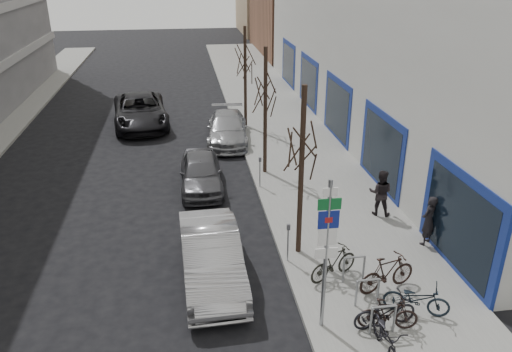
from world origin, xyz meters
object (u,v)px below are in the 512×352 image
object	(u,v)px
tree_near	(303,133)
parked_car_mid	(201,172)
bike_far_curb	(385,309)
meter_front	(288,239)
bike_far_inner	(387,273)
parked_car_back	(227,129)
pedestrian_near	(428,220)
bike_near_left	(386,334)
parked_car_front	(211,257)
meter_back	(243,127)
highway_sign_pole	(327,247)
lane_car	(140,111)
tree_mid	(266,82)
meter_mid	(260,169)
bike_rack	(368,289)
bike_near_right	(388,314)
tree_far	(245,54)
pedestrian_far	(380,192)
bike_mid_inner	(334,262)
bike_mid_curb	(417,296)

from	to	relation	value
tree_near	parked_car_mid	xyz separation A→B (m)	(-2.80, 5.52, -3.40)
bike_far_curb	parked_car_mid	distance (m)	10.16
meter_front	bike_far_inner	bearing A→B (deg)	-36.82
parked_car_back	pedestrian_near	distance (m)	12.39
bike_far_curb	pedestrian_near	bearing A→B (deg)	-44.24
bike_near_left	parked_car_back	world-z (taller)	parked_car_back
parked_car_front	meter_back	bearing A→B (deg)	76.39
highway_sign_pole	bike_near_left	bearing A→B (deg)	-42.85
lane_car	parked_car_mid	bearing A→B (deg)	-77.88
tree_mid	lane_car	size ratio (longest dim) A/B	0.90
bike_far_curb	parked_car_front	distance (m)	5.02
meter_mid	meter_front	bearing A→B (deg)	-90.00
meter_mid	bike_far_curb	xyz separation A→B (m)	(1.80, -8.75, -0.25)
parked_car_front	tree_mid	bearing A→B (deg)	67.35
bike_far_inner	pedestrian_near	distance (m)	3.11
bike_near_left	lane_car	xyz separation A→B (m)	(-6.78, 19.08, 0.17)
bike_rack	bike_far_curb	world-z (taller)	bike_far_curb
bike_near_right	tree_far	bearing A→B (deg)	15.26
bike_far_curb	lane_car	world-z (taller)	lane_car
bike_far_inner	parked_car_front	bearing A→B (deg)	57.93
tree_far	meter_back	xyz separation A→B (m)	(-0.45, -2.50, -3.19)
tree_near	lane_car	distance (m)	15.89
parked_car_back	tree_mid	bearing A→B (deg)	-69.67
tree_far	bike_far_inner	distance (m)	15.81
bike_far_inner	parked_car_mid	distance (m)	9.18
tree_near	meter_back	bearing A→B (deg)	92.45
meter_back	pedestrian_near	xyz separation A→B (m)	(4.65, -10.66, 0.08)
bike_rack	meter_mid	xyz separation A→B (m)	(-1.65, 7.90, 0.26)
bike_near_left	pedestrian_far	distance (m)	7.09
tree_mid	meter_mid	distance (m)	3.55
tree_near	tree_mid	xyz separation A→B (m)	(0.00, 6.50, 0.00)
bike_rack	bike_far_inner	size ratio (longest dim) A/B	1.24
bike_mid_inner	lane_car	world-z (taller)	lane_car
bike_far_curb	pedestrian_far	bearing A→B (deg)	-25.73
highway_sign_pole	pedestrian_near	world-z (taller)	highway_sign_pole
bike_far_curb	pedestrian_far	distance (m)	6.15
meter_front	bike_far_inner	distance (m)	3.04
tree_mid	meter_back	xyz separation A→B (m)	(-0.45, 4.00, -3.19)
meter_front	parked_car_front	xyz separation A→B (m)	(-2.35, -0.42, -0.13)
parked_car_front	pedestrian_far	world-z (taller)	pedestrian_far
bike_mid_curb	parked_car_mid	xyz separation A→B (m)	(-5.15, 8.91, 0.04)
highway_sign_pole	pedestrian_near	xyz separation A→B (m)	(4.40, 3.35, -1.46)
bike_mid_inner	parked_car_back	xyz separation A→B (m)	(-1.87, 12.54, 0.05)
highway_sign_pole	tree_far	xyz separation A→B (m)	(0.20, 16.51, 1.65)
bike_mid_inner	bike_far_inner	distance (m)	1.51
highway_sign_pole	bike_mid_curb	bearing A→B (deg)	2.64
bike_mid_curb	pedestrian_near	world-z (taller)	pedestrian_near
meter_mid	parked_car_front	world-z (taller)	parked_car_front
bike_mid_curb	bike_mid_inner	xyz separation A→B (m)	(-1.68, 1.84, -0.00)
tree_far	parked_car_front	world-z (taller)	tree_far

